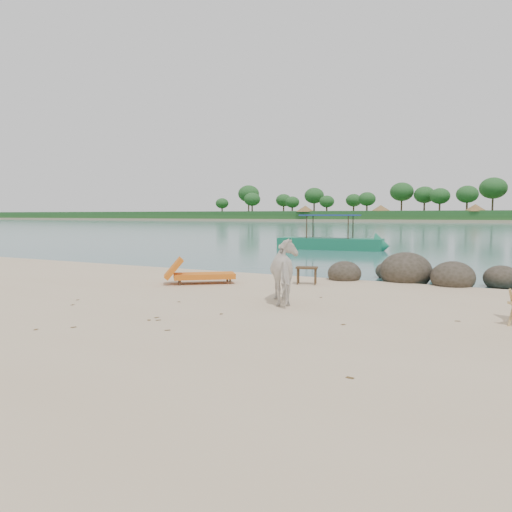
# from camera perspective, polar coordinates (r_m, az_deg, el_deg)

# --- Properties ---
(water) EXTENTS (400.00, 400.00, 0.00)m
(water) POSITION_cam_1_polar(r_m,az_deg,el_deg) (98.91, 25.81, 3.10)
(water) COLOR #336566
(water) RESTS_ON ground
(far_shore) EXTENTS (420.00, 90.00, 1.40)m
(far_shore) POSITION_cam_1_polar(r_m,az_deg,el_deg) (178.84, 27.16, 3.58)
(far_shore) COLOR tan
(far_shore) RESTS_ON ground
(far_scenery) EXTENTS (420.00, 18.00, 9.50)m
(far_scenery) POSITION_cam_1_polar(r_m,az_deg,el_deg) (145.55, 26.84, 4.68)
(far_scenery) COLOR #1E4C1E
(far_scenery) RESTS_ON ground
(boulders) EXTENTS (6.28, 2.80, 1.17)m
(boulders) POSITION_cam_1_polar(r_m,az_deg,el_deg) (15.69, 18.53, -2.09)
(boulders) COLOR #302B20
(boulders) RESTS_ON ground
(cow) EXTENTS (1.60, 1.84, 1.43)m
(cow) POSITION_cam_1_polar(r_m,az_deg,el_deg) (11.29, 3.66, -1.89)
(cow) COLOR silver
(cow) RESTS_ON ground
(side_table) EXTENTS (0.71, 0.57, 0.50)m
(side_table) POSITION_cam_1_polar(r_m,az_deg,el_deg) (14.36, 5.82, -2.36)
(side_table) COLOR #352015
(side_table) RESTS_ON ground
(lounge_chair) EXTENTS (2.17, 1.98, 0.66)m
(lounge_chair) POSITION_cam_1_polar(r_m,az_deg,el_deg) (14.53, -5.93, -1.96)
(lounge_chair) COLOR orange
(lounge_chair) RESTS_ON ground
(boat_near) EXTENTS (7.04, 2.29, 3.36)m
(boat_near) POSITION_cam_1_polar(r_m,az_deg,el_deg) (29.96, 8.45, 4.04)
(boat_near) COLOR #146B4A
(boat_near) RESTS_ON water
(dead_leaves) EXTENTS (8.21, 5.91, 0.00)m
(dead_leaves) POSITION_cam_1_polar(r_m,az_deg,el_deg) (9.91, -7.76, -7.02)
(dead_leaves) COLOR brown
(dead_leaves) RESTS_ON ground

